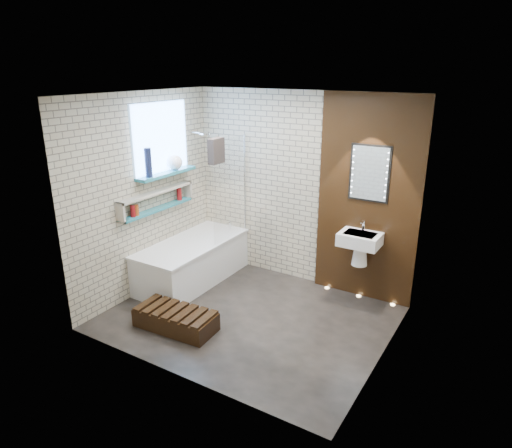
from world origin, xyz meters
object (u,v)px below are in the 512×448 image
Objects in this scene: bathtub at (193,261)px; washbasin at (360,244)px; led_mirror at (369,173)px; bath_screen at (230,189)px; walnut_step at (176,320)px.

washbasin reaches higher than bathtub.
led_mirror is (2.17, 0.78, 1.36)m from bathtub.
washbasin is at bearing 16.01° from bathtub.
led_mirror reaches higher than washbasin.
bathtub is 2.49× the size of led_mirror.
bathtub is at bearing -163.99° from washbasin.
washbasin is 0.88m from led_mirror.
walnut_step is (0.27, -1.54, -1.17)m from bath_screen.
bath_screen is 1.48× the size of walnut_step.
bathtub is at bearing -128.90° from bath_screen.
walnut_step is at bearing -131.98° from washbasin.
bathtub reaches higher than walnut_step.
led_mirror is at bearing 19.78° from bathtub.
led_mirror is (1.82, 0.34, 0.37)m from bath_screen.
walnut_step is at bearing -80.05° from bath_screen.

